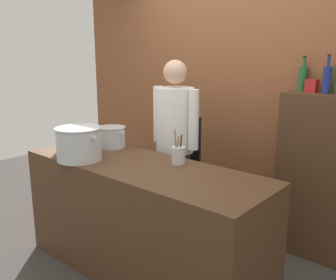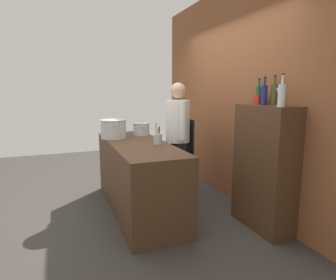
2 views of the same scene
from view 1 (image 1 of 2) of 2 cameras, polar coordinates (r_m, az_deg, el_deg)
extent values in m
plane|color=#383330|center=(3.13, -3.98, -19.78)|extent=(8.00, 8.00, 0.00)
cube|color=brown|center=(3.75, 11.08, 9.88)|extent=(4.40, 0.10, 3.00)
cube|color=#472D1C|center=(2.91, -4.12, -12.34)|extent=(2.03, 0.70, 0.90)
cube|color=#472D1C|center=(3.32, 23.39, -5.50)|extent=(0.76, 0.32, 1.40)
cylinder|color=black|center=(3.41, 2.27, -8.91)|extent=(0.14, 0.14, 0.84)
cylinder|color=black|center=(3.54, -0.12, -8.05)|extent=(0.14, 0.14, 0.84)
cylinder|color=white|center=(3.28, 1.10, 3.14)|extent=(0.34, 0.34, 0.58)
cube|color=black|center=(3.45, 3.17, -0.41)|extent=(0.30, 0.04, 0.52)
cylinder|color=white|center=(3.12, 4.01, 3.15)|extent=(0.09, 0.09, 0.52)
cylinder|color=white|center=(3.43, -1.54, 4.08)|extent=(0.09, 0.09, 0.52)
sphere|color=tan|center=(3.23, 1.14, 10.59)|extent=(0.21, 0.21, 0.21)
cylinder|color=#B7BABF|center=(2.91, -13.74, -0.65)|extent=(0.34, 0.34, 0.25)
cylinder|color=#B7BABF|center=(2.88, -13.88, 1.83)|extent=(0.36, 0.36, 0.01)
cube|color=#B7BABF|center=(3.05, -15.91, 1.38)|extent=(0.04, 0.02, 0.02)
cube|color=#B7BABF|center=(2.74, -11.51, 0.34)|extent=(0.04, 0.02, 0.02)
cylinder|color=#B7BABF|center=(3.26, -8.76, 0.40)|extent=(0.24, 0.24, 0.18)
cylinder|color=#B7BABF|center=(3.25, -8.82, 1.98)|extent=(0.25, 0.25, 0.01)
cube|color=#B7BABF|center=(3.36, -10.32, 1.68)|extent=(0.04, 0.02, 0.02)
cube|color=#B7BABF|center=(3.15, -7.18, 1.04)|extent=(0.04, 0.02, 0.02)
cylinder|color=#B7BABF|center=(2.74, 1.63, -2.43)|extent=(0.10, 0.10, 0.13)
cylinder|color=olive|center=(2.71, 1.26, -0.92)|extent=(0.05, 0.03, 0.24)
cylinder|color=#262626|center=(2.74, 1.96, -1.22)|extent=(0.04, 0.02, 0.20)
cylinder|color=olive|center=(2.74, 1.51, -1.38)|extent=(0.02, 0.03, 0.19)
cylinder|color=#1E592D|center=(3.36, 20.32, 8.96)|extent=(0.07, 0.07, 0.20)
cylinder|color=#1E592D|center=(3.36, 20.51, 11.34)|extent=(0.02, 0.02, 0.08)
cylinder|color=black|center=(3.36, 20.58, 12.12)|extent=(0.03, 0.03, 0.01)
cylinder|color=navy|center=(3.19, 23.57, 8.57)|extent=(0.07, 0.07, 0.21)
cylinder|color=navy|center=(3.18, 23.82, 11.19)|extent=(0.02, 0.02, 0.08)
cylinder|color=black|center=(3.18, 23.90, 12.02)|extent=(0.03, 0.03, 0.01)
cube|color=red|center=(3.27, 21.55, 7.91)|extent=(0.09, 0.09, 0.11)
camera|label=2|loc=(1.89, 100.97, -6.92)|focal=30.99mm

